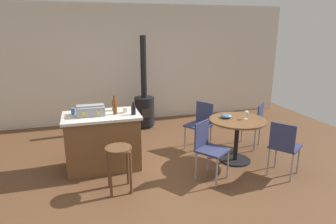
{
  "coord_description": "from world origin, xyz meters",
  "views": [
    {
      "loc": [
        -1.04,
        -3.92,
        2.15
      ],
      "look_at": [
        0.19,
        0.24,
        0.92
      ],
      "focal_mm": 31.44,
      "sensor_mm": 36.0,
      "label": 1
    }
  ],
  "objects": [
    {
      "name": "bottle_0",
      "position": [
        -0.57,
        0.71,
        0.98
      ],
      "size": [
        0.08,
        0.08,
        0.25
      ],
      "color": "#603314",
      "rests_on": "kitchen_island"
    },
    {
      "name": "cup_0",
      "position": [
        -1.21,
        0.66,
        0.93
      ],
      "size": [
        0.11,
        0.07,
        0.1
      ],
      "color": "#4C7099",
      "rests_on": "kitchen_island"
    },
    {
      "name": "ground_plane",
      "position": [
        0.0,
        0.0,
        0.0
      ],
      "size": [
        8.8,
        8.8,
        0.0
      ],
      "primitive_type": "plane",
      "color": "brown"
    },
    {
      "name": "back_wall",
      "position": [
        0.0,
        3.0,
        1.35
      ],
      "size": [
        8.0,
        0.1,
        2.7
      ],
      "primitive_type": "cube",
      "color": "beige",
      "rests_on": "ground_plane"
    },
    {
      "name": "folding_chair_right",
      "position": [
        0.98,
        0.83,
        0.5
      ],
      "size": [
        0.55,
        0.55,
        0.85
      ],
      "color": "navy",
      "rests_on": "ground_plane"
    },
    {
      "name": "wooden_stool",
      "position": [
        -0.65,
        -0.26,
        0.48
      ],
      "size": [
        0.36,
        0.36,
        0.64
      ],
      "color": "brown",
      "rests_on": "ground_plane"
    },
    {
      "name": "cup_1",
      "position": [
        -0.43,
        0.52,
        0.93
      ],
      "size": [
        0.12,
        0.08,
        0.09
      ],
      "color": "white",
      "rests_on": "kitchen_island"
    },
    {
      "name": "folding_chair_left",
      "position": [
        1.93,
        0.6,
        0.5
      ],
      "size": [
        0.57,
        0.57,
        0.85
      ],
      "color": "navy",
      "rests_on": "ground_plane"
    },
    {
      "name": "toolbox",
      "position": [
        -0.96,
        0.51,
        0.96
      ],
      "size": [
        0.42,
        0.24,
        0.16
      ],
      "color": "gray",
      "rests_on": "kitchen_island"
    },
    {
      "name": "kitchen_island",
      "position": [
        -0.8,
        0.53,
        0.44
      ],
      "size": [
        1.17,
        0.72,
        0.88
      ],
      "color": "brown",
      "rests_on": "ground_plane"
    },
    {
      "name": "dining_table",
      "position": [
        1.34,
        0.14,
        0.56
      ],
      "size": [
        0.93,
        0.93,
        0.73
      ],
      "color": "black",
      "rests_on": "ground_plane"
    },
    {
      "name": "wine_glass",
      "position": [
        1.48,
        0.12,
        0.84
      ],
      "size": [
        0.07,
        0.07,
        0.14
      ],
      "color": "silver",
      "rests_on": "dining_table"
    },
    {
      "name": "folding_chair_far",
      "position": [
        1.74,
        -0.54,
        0.51
      ],
      "size": [
        0.56,
        0.56,
        0.86
      ],
      "color": "navy",
      "rests_on": "ground_plane"
    },
    {
      "name": "wood_stove",
      "position": [
        0.25,
        2.33,
        0.5
      ],
      "size": [
        0.44,
        0.45,
        2.02
      ],
      "color": "black",
      "rests_on": "ground_plane"
    },
    {
      "name": "folding_chair_near",
      "position": [
        0.65,
        -0.27,
        0.51
      ],
      "size": [
        0.56,
        0.56,
        0.86
      ],
      "color": "navy",
      "rests_on": "ground_plane"
    },
    {
      "name": "bottle_2",
      "position": [
        -0.33,
        0.38,
        0.96
      ],
      "size": [
        0.07,
        0.07,
        0.19
      ],
      "color": "black",
      "rests_on": "kitchen_island"
    },
    {
      "name": "bottle_1",
      "position": [
        -0.59,
        0.48,
        0.97
      ],
      "size": [
        0.06,
        0.06,
        0.23
      ],
      "color": "#603314",
      "rests_on": "kitchen_island"
    },
    {
      "name": "serving_bowl",
      "position": [
        1.19,
        0.26,
        0.77
      ],
      "size": [
        0.18,
        0.18,
        0.07
      ],
      "primitive_type": "ellipsoid",
      "color": "#4C7099",
      "rests_on": "dining_table"
    }
  ]
}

